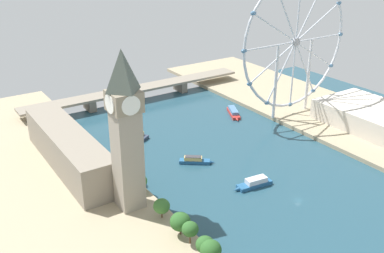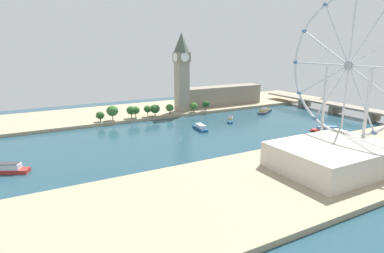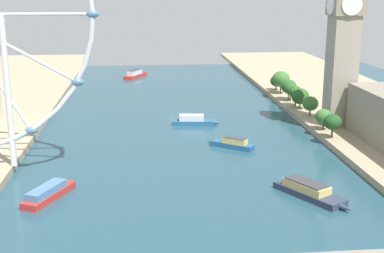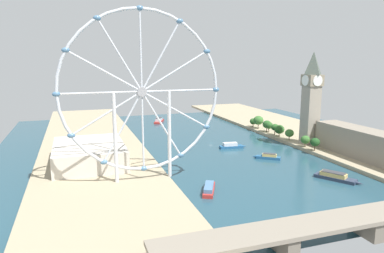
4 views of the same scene
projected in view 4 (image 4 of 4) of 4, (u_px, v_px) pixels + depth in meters
ground_plane at (211, 143)px, 348.85m from camera, size 395.21×395.21×0.00m
riverbank_left at (306, 134)px, 384.06m from camera, size 90.00×520.00×3.00m
riverbank_right at (93, 151)px, 313.07m from camera, size 90.00×520.00×3.00m
clock_tower at (311, 97)px, 325.58m from camera, size 15.92×15.92×85.77m
parliament_block at (370, 145)px, 278.72m from camera, size 22.00×106.03×23.09m
tree_row_embankment at (274, 127)px, 372.75m from camera, size 13.28×126.18×14.79m
ferris_wheel at (142, 93)px, 223.79m from camera, size 106.87×3.20×111.00m
riverside_hall at (89, 154)px, 269.38m from camera, size 51.61×69.08×15.17m
river_bridge at (367, 218)px, 163.69m from camera, size 207.21×17.79×11.16m
tour_boat_0 at (268, 157)px, 292.13m from camera, size 20.74×16.88×4.92m
tour_boat_1 at (209, 188)px, 220.07m from camera, size 16.13×27.56×4.75m
tour_boat_2 at (231, 146)px, 328.33m from camera, size 25.87×8.88×5.34m
tour_boat_3 at (335, 177)px, 241.41m from camera, size 20.94×30.06×5.41m
tour_boat_4 at (159, 121)px, 463.50m from camera, size 18.89×30.83×6.22m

